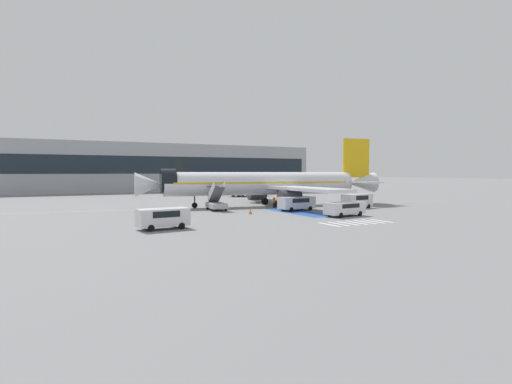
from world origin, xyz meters
TOP-DOWN VIEW (x-y plane):
  - ground_plane at (0.00, 0.00)m, footprint 600.00×600.00m
  - apron_leadline_yellow at (0.08, 0.46)m, footprint 74.39×10.07m
  - apron_stand_patch_blue at (0.08, -10.45)m, footprint 4.07×13.33m
  - apron_walkway_bar_0 at (-4.12, -22.75)m, footprint 0.44×3.60m
  - apron_walkway_bar_1 at (-2.92, -22.75)m, footprint 0.44×3.60m
  - apron_walkway_bar_2 at (-1.72, -22.75)m, footprint 0.44×3.60m
  - apron_walkway_bar_3 at (-0.52, -22.75)m, footprint 0.44×3.60m
  - apron_walkway_bar_4 at (0.68, -22.75)m, footprint 0.44×3.60m
  - apron_walkway_bar_5 at (1.88, -22.75)m, footprint 0.44×3.60m
  - apron_walkway_bar_6 at (3.08, -22.75)m, footprint 0.44×3.60m
  - airliner at (0.82, 0.37)m, footprint 40.60×34.57m
  - boarding_stairs_forward at (-8.95, -2.75)m, footprint 2.81×5.44m
  - fuel_tanker at (9.36, 24.98)m, footprint 9.89×3.54m
  - service_van_0 at (0.99, -8.45)m, footprint 5.40×2.43m
  - service_van_1 at (-20.33, -18.37)m, footprint 4.97×2.52m
  - service_van_2 at (2.35, -17.31)m, footprint 5.82×2.81m
  - service_van_3 at (11.22, -9.28)m, footprint 5.06×2.63m
  - ground_crew_0 at (0.09, -3.47)m, footprint 0.44×0.25m
  - ground_crew_1 at (1.42, -3.86)m, footprint 0.42×0.49m
  - traffic_cone_0 at (-6.86, -9.63)m, footprint 0.55×0.55m
  - terminal_building at (-0.88, 59.85)m, footprint 90.22×12.10m

SIDE VIEW (x-z plane):
  - ground_plane at x=0.00m, z-range 0.00..0.00m
  - apron_leadline_yellow at x=0.08m, z-range 0.00..0.01m
  - apron_stand_patch_blue at x=0.08m, z-range 0.00..0.01m
  - apron_walkway_bar_0 at x=-4.12m, z-range 0.00..0.01m
  - apron_walkway_bar_1 at x=-2.92m, z-range 0.00..0.01m
  - apron_walkway_bar_2 at x=-1.72m, z-range 0.00..0.01m
  - apron_walkway_bar_3 at x=-0.52m, z-range 0.00..0.01m
  - apron_walkway_bar_4 at x=0.68m, z-range 0.00..0.01m
  - apron_walkway_bar_5 at x=1.88m, z-range 0.00..0.01m
  - apron_walkway_bar_6 at x=3.08m, z-range 0.00..0.01m
  - traffic_cone_0 at x=-6.86m, z-range 0.00..0.61m
  - ground_crew_1 at x=1.42m, z-range 0.12..1.77m
  - ground_crew_0 at x=0.09m, z-range 0.13..1.82m
  - boarding_stairs_forward at x=-8.95m, z-range -1.09..3.12m
  - service_van_2 at x=2.35m, z-range 0.20..1.95m
  - service_van_0 at x=0.99m, z-range 0.21..2.16m
  - service_van_1 at x=-20.33m, z-range 0.21..2.19m
  - service_van_3 at x=11.22m, z-range 0.21..2.34m
  - fuel_tanker at x=9.36m, z-range 0.03..3.65m
  - airliner at x=0.82m, z-range -2.04..9.19m
  - terminal_building at x=-0.88m, z-range 0.00..13.49m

